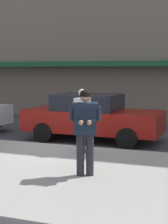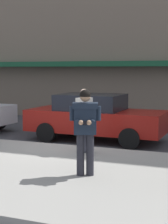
{
  "view_description": "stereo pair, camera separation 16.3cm",
  "coord_description": "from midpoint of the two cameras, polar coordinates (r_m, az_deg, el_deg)",
  "views": [
    {
      "loc": [
        4.33,
        -10.17,
        2.35
      ],
      "look_at": [
        1.7,
        -3.1,
        1.49
      ],
      "focal_mm": 60.0,
      "sensor_mm": 36.0,
      "label": 1
    },
    {
      "loc": [
        4.48,
        -10.11,
        2.35
      ],
      "look_at": [
        1.7,
        -3.1,
        1.49
      ],
      "focal_mm": 60.0,
      "sensor_mm": 36.0,
      "label": 2
    }
  ],
  "objects": [
    {
      "name": "man_texting_on_phone",
      "position": [
        7.72,
        -0.44,
        -1.68
      ],
      "size": [
        0.62,
        0.65,
        1.81
      ],
      "color": "#23232B",
      "rests_on": "sidewalk"
    },
    {
      "name": "pedestrian_in_light_coat",
      "position": [
        10.01,
        -0.73,
        -0.63
      ],
      "size": [
        0.39,
        0.59,
        1.7
      ],
      "color": "#33333D",
      "rests_on": "sidewalk"
    },
    {
      "name": "parked_sedan_mid",
      "position": [
        12.33,
        0.82,
        -0.76
      ],
      "size": [
        4.54,
        2.01,
        1.54
      ],
      "color": "maroon",
      "rests_on": "ground"
    },
    {
      "name": "sidewalk",
      "position": [
        8.36,
        -4.51,
        -9.34
      ],
      "size": [
        32.0,
        5.3,
        0.14
      ],
      "primitive_type": "cube",
      "color": "#99968E",
      "rests_on": "ground"
    },
    {
      "name": "curb_paint_line",
      "position": [
        11.0,
        1.9,
        -5.82
      ],
      "size": [
        28.0,
        0.12,
        0.01
      ],
      "primitive_type": "cube",
      "color": "silver",
      "rests_on": "ground"
    },
    {
      "name": "ground_plane",
      "position": [
        11.3,
        -3.02,
        -5.5
      ],
      "size": [
        80.0,
        80.0,
        0.0
      ],
      "primitive_type": "plane",
      "color": "#3D3D42"
    }
  ]
}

